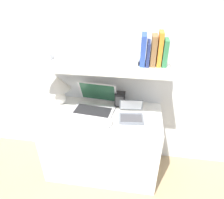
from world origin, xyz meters
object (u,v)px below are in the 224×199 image
Objects in this scene: computer_mouse at (109,123)px; book_orange at (160,49)px; book_navy at (148,53)px; book_white at (137,53)px; laptop_large at (95,104)px; book_green at (165,52)px; router_box at (120,99)px; book_brown at (154,50)px; shelf_gadget at (47,56)px; laptop_small at (131,114)px; table_lamp at (59,86)px; book_blue at (143,50)px.

computer_mouse is 0.72m from book_orange.
book_white is at bearing 180.00° from book_navy.
laptop_large is 0.78m from book_green.
book_green is at bearing 0.00° from book_white.
router_box is 0.59m from book_brown.
book_orange is (0.37, 0.22, 0.58)m from computer_mouse.
computer_mouse is at bearing -151.61° from book_green.
book_white is 2.02× the size of shelf_gadget.
laptop_small is at bearing -158.33° from book_green.
book_green is at bearing 0.00° from book_orange.
book_green reaches higher than book_white.
book_green is 0.21m from book_white.
table_lamp reaches higher than laptop_large.
table_lamp is at bearing 171.70° from laptop_large.
book_white is at bearing 180.00° from book_brown.
book_navy is at bearing 38.21° from computer_mouse.
computer_mouse is 0.67× the size of book_white.
book_brown is (0.32, 0.22, 0.57)m from computer_mouse.
laptop_large is 0.36m from laptop_small.
table_lamp is at bearing 168.79° from laptop_small.
laptop_large is 1.56× the size of book_orange.
laptop_small is at bearing -11.21° from table_lamp.
laptop_small is at bearing -56.53° from router_box.
book_brown is at bearing 180.00° from book_green.
laptop_small is (0.35, -0.09, -0.02)m from laptop_large.
book_brown is (-0.09, 0.00, 0.01)m from book_green.
table_lamp is 0.61m from computer_mouse.
book_green reaches higher than laptop_large.
laptop_small is 1.30× the size of book_white.
laptop_large is 0.77m from book_orange.
book_white is at bearing 48.13° from computer_mouse.
book_brown is at bearing -3.32° from table_lamp.
book_orange reaches higher than book_navy.
table_lamp is 2.05× the size of router_box.
computer_mouse is 0.69m from book_brown.
book_orange is at bearing -3.15° from table_lamp.
book_white reaches higher than laptop_large.
laptop_large is 0.73m from book_brown.
book_blue is 0.81m from shelf_gadget.
book_blue is at bearing 0.00° from book_white.
book_brown is at bearing 32.82° from laptop_small.
router_box is (0.06, 0.31, 0.05)m from computer_mouse.
router_box is 0.55m from book_navy.
book_orange is (0.53, 0.00, 0.55)m from laptop_large.
book_orange is 0.13m from book_blue.
shelf_gadget reaches higher than router_box.
laptop_large is 0.63m from book_white.
book_orange reaches higher than computer_mouse.
router_box is 1.55× the size of shelf_gadget.
table_lamp is 0.81m from book_white.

